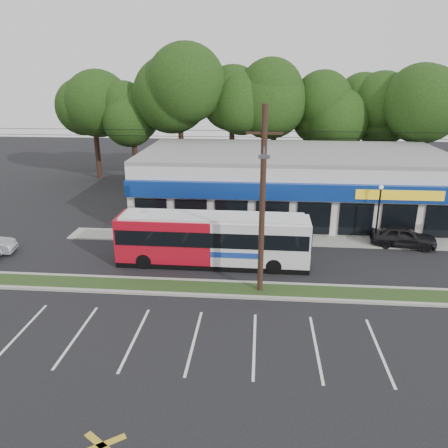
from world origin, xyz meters
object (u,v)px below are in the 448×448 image
at_px(utility_pole, 259,197).
at_px(lamp_post, 379,208).
at_px(pedestrian_a, 293,231).
at_px(car_dark, 403,236).
at_px(pedestrian_b, 246,237).
at_px(metrobus, 213,238).

height_order(utility_pole, lamp_post, utility_pole).
bearing_deg(pedestrian_a, utility_pole, 43.22).
xyz_separation_m(car_dark, pedestrian_b, (-10.80, -1.55, 0.17)).
height_order(lamp_post, pedestrian_b, lamp_post).
relative_size(utility_pole, pedestrian_b, 27.56).
bearing_deg(utility_pole, pedestrian_a, 72.05).
relative_size(utility_pole, pedestrian_a, 26.06).
bearing_deg(pedestrian_b, pedestrian_a, -164.56).
height_order(lamp_post, car_dark, lamp_post).
bearing_deg(lamp_post, utility_pole, -136.05).
bearing_deg(utility_pole, car_dark, 37.23).
bearing_deg(utility_pole, metrobus, 128.02).
bearing_deg(car_dark, metrobus, 116.38).
bearing_deg(pedestrian_a, lamp_post, 155.09).
height_order(pedestrian_a, pedestrian_b, pedestrian_a).
relative_size(metrobus, car_dark, 2.74).
distance_m(lamp_post, pedestrian_b, 9.36).
height_order(utility_pole, pedestrian_a, utility_pole).
relative_size(lamp_post, metrobus, 0.36).
xyz_separation_m(utility_pole, metrobus, (-2.79, 3.57, -3.73)).
distance_m(utility_pole, pedestrian_a, 9.04).
relative_size(lamp_post, car_dark, 0.98).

